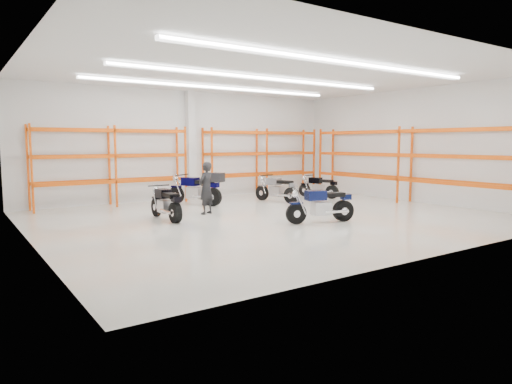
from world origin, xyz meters
TOP-DOWN VIEW (x-y plane):
  - ground at (0.00, 0.00)m, footprint 14.00×14.00m
  - room_shell at (0.00, 0.03)m, footprint 14.02×12.02m
  - motorcycle_main at (0.65, -1.66)m, footprint 2.14×0.91m
  - motorcycle_back_a at (-3.03, 1.37)m, footprint 0.70×2.11m
  - motorcycle_back_b at (-0.68, 3.80)m, footprint 1.40×2.26m
  - motorcycle_back_c at (2.36, 2.84)m, footprint 0.81×2.13m
  - motorcycle_back_d at (4.75, 3.02)m, footprint 0.80×1.90m
  - standing_man at (-1.45, 1.75)m, footprint 0.75×0.64m
  - structural_column at (0.00, 5.82)m, footprint 0.32×0.32m
  - pallet_racking_back_left at (-3.40, 5.48)m, footprint 5.67×0.87m
  - pallet_racking_back_right at (3.40, 5.48)m, footprint 5.67×0.87m
  - pallet_racking_side at (6.48, 0.00)m, footprint 0.87×9.07m

SIDE VIEW (x-z plane):
  - ground at x=0.00m, z-range 0.00..0.00m
  - motorcycle_back_d at x=4.75m, z-range -0.03..0.92m
  - motorcycle_back_a at x=-3.03m, z-range -0.03..1.00m
  - motorcycle_back_c at x=2.36m, z-range -0.03..1.03m
  - motorcycle_main at x=0.65m, z-range -0.03..1.03m
  - motorcycle_back_b at x=-0.68m, z-range -0.03..1.23m
  - standing_man at x=-1.45m, z-range 0.00..1.73m
  - pallet_racking_back_left at x=-3.40m, z-range 0.29..3.29m
  - pallet_racking_back_right at x=3.40m, z-range 0.29..3.29m
  - pallet_racking_side at x=6.48m, z-range 0.31..3.31m
  - structural_column at x=0.00m, z-range 0.00..4.50m
  - room_shell at x=0.00m, z-range 1.03..5.54m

